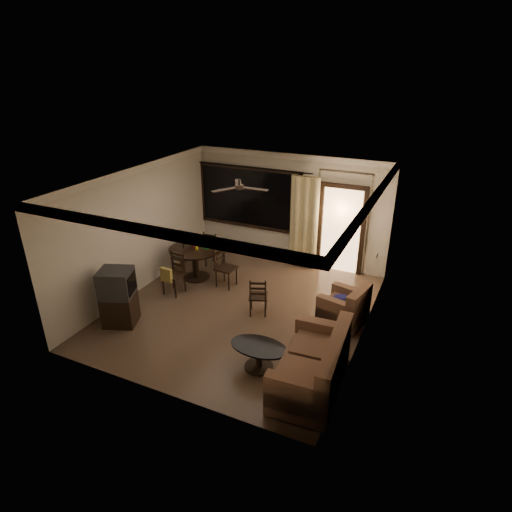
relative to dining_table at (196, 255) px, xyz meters
The scene contains 12 objects.
ground 1.95m from the dining_table, 28.02° to the right, with size 5.50×5.50×0.00m, color #7F6651.
room_shell 2.69m from the dining_table, 22.11° to the left, with size 5.50×6.70×5.50m.
dining_table is the anchor object (origin of this frame).
dining_chair_west 0.53m from the dining_table, behind, with size 0.45×0.45×0.95m.
dining_chair_east 0.90m from the dining_table, ahead, with size 0.45×0.45×0.95m.
dining_chair_south 0.91m from the dining_table, 93.95° to the right, with size 0.45×0.50×0.95m.
dining_chair_north 0.85m from the dining_table, 86.25° to the left, with size 0.45×0.45×0.95m.
tv_cabinet 2.33m from the dining_table, 97.77° to the right, with size 0.77×0.74×1.17m.
sofa 4.51m from the dining_table, 33.66° to the right, with size 1.05×1.83×0.95m.
armchair 3.77m from the dining_table, ahead, with size 0.96×0.96×0.81m.
coffee_table 3.67m from the dining_table, 41.39° to the right, with size 1.01×0.60×0.44m.
side_chair 2.22m from the dining_table, 22.90° to the right, with size 0.49×0.49×0.85m.
Camera 1 is at (3.53, -6.91, 4.76)m, focal length 30.00 mm.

